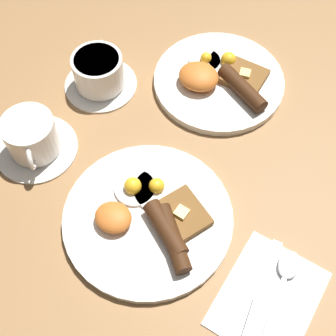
{
  "coord_description": "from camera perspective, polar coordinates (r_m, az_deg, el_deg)",
  "views": [
    {
      "loc": [
        0.18,
        -0.27,
        0.71
      ],
      "look_at": [
        -0.01,
        0.09,
        0.03
      ],
      "focal_mm": 50.0,
      "sensor_mm": 36.0,
      "label": 1
    }
  ],
  "objects": [
    {
      "name": "ground_plane",
      "position": [
        0.78,
        -2.46,
        -6.35
      ],
      "size": [
        3.0,
        3.0,
        0.0
      ],
      "primitive_type": "plane",
      "color": "olive"
    },
    {
      "name": "breakfast_plate_near",
      "position": [
        0.77,
        -2.25,
        -6.01
      ],
      "size": [
        0.28,
        0.28,
        0.04
      ],
      "color": "white",
      "rests_on": "ground_plane"
    },
    {
      "name": "breakfast_plate_far",
      "position": [
        0.94,
        6.25,
        10.7
      ],
      "size": [
        0.26,
        0.26,
        0.05
      ],
      "color": "white",
      "rests_on": "ground_plane"
    },
    {
      "name": "teacup_near",
      "position": [
        0.85,
        -16.23,
        3.48
      ],
      "size": [
        0.15,
        0.15,
        0.08
      ],
      "color": "white",
      "rests_on": "ground_plane"
    },
    {
      "name": "teacup_far",
      "position": [
        0.92,
        -8.42,
        11.37
      ],
      "size": [
        0.14,
        0.14,
        0.07
      ],
      "color": "white",
      "rests_on": "ground_plane"
    },
    {
      "name": "napkin",
      "position": [
        0.75,
        12.13,
        -15.25
      ],
      "size": [
        0.15,
        0.18,
        0.01
      ],
      "primitive_type": "cube",
      "rotation": [
        0.0,
        0.0,
        -0.06
      ],
      "color": "white",
      "rests_on": "ground_plane"
    },
    {
      "name": "knife",
      "position": [
        0.74,
        11.08,
        -15.52
      ],
      "size": [
        0.03,
        0.18,
        0.01
      ],
      "rotation": [
        0.0,
        0.0,
        1.67
      ],
      "color": "silver",
      "rests_on": "napkin"
    },
    {
      "name": "spoon",
      "position": [
        0.76,
        14.13,
        -12.55
      ],
      "size": [
        0.04,
        0.17,
        0.01
      ],
      "rotation": [
        0.0,
        0.0,
        1.63
      ],
      "color": "silver",
      "rests_on": "napkin"
    }
  ]
}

